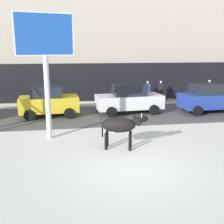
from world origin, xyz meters
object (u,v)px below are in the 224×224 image
object	(u,v)px
car_yellow_hatchback	(48,101)
car_white_sedan	(129,99)
cow_black	(120,125)
pedestrian_by_cars	(209,91)
pedestrian_near_billboard	(148,92)
billboard	(45,42)
pedestrian_far_left	(161,92)
car_blue_hatchback	(207,98)

from	to	relation	value
car_yellow_hatchback	car_white_sedan	distance (m)	5.05
cow_black	pedestrian_by_cars	size ratio (longest dim) A/B	1.12
pedestrian_near_billboard	pedestrian_by_cars	xyz separation A→B (m)	(4.87, 0.00, 0.00)
billboard	pedestrian_by_cars	world-z (taller)	billboard
pedestrian_near_billboard	cow_black	bearing A→B (deg)	-112.72
pedestrian_by_cars	billboard	bearing A→B (deg)	-148.41
car_white_sedan	pedestrian_by_cars	distance (m)	7.33
car_white_sedan	car_yellow_hatchback	bearing A→B (deg)	-178.03
car_white_sedan	pedestrian_near_billboard	distance (m)	3.27
car_yellow_hatchback	pedestrian_far_left	size ratio (longest dim) A/B	2.08
pedestrian_near_billboard	billboard	bearing A→B (deg)	-133.35
cow_black	billboard	distance (m)	4.83
car_blue_hatchback	pedestrian_far_left	distance (m)	3.80
billboard	car_white_sedan	distance (m)	7.41
car_white_sedan	car_blue_hatchback	xyz separation A→B (m)	(5.01, -0.62, 0.02)
car_yellow_hatchback	pedestrian_by_cars	bearing A→B (deg)	13.11
car_yellow_hatchback	pedestrian_near_billboard	bearing A→B (deg)	21.52
billboard	car_white_sedan	bearing A→B (deg)	43.65
billboard	car_blue_hatchback	xyz separation A→B (m)	(9.77, 3.92, -3.39)
car_yellow_hatchback	pedestrian_by_cars	distance (m)	12.22
billboard	pedestrian_near_billboard	xyz separation A→B (m)	(6.74, 7.14, -3.43)
cow_black	pedestrian_near_billboard	distance (m)	9.75
car_blue_hatchback	pedestrian_near_billboard	xyz separation A→B (m)	(-3.03, 3.22, -0.05)
billboard	car_blue_hatchback	size ratio (longest dim) A/B	1.54
cow_black	pedestrian_far_left	world-z (taller)	pedestrian_far_left
cow_black	pedestrian_far_left	distance (m)	10.18
pedestrian_near_billboard	pedestrian_by_cars	bearing A→B (deg)	0.00
billboard	car_yellow_hatchback	xyz separation A→B (m)	(-0.29, 4.37, -3.39)
billboard	pedestrian_by_cars	size ratio (longest dim) A/B	3.21
car_yellow_hatchback	car_white_sedan	size ratio (longest dim) A/B	0.84
pedestrian_far_left	car_white_sedan	bearing A→B (deg)	-138.98
cow_black	pedestrian_near_billboard	bearing A→B (deg)	67.28
pedestrian_by_cars	pedestrian_far_left	size ratio (longest dim) A/B	1.00
cow_black	car_blue_hatchback	bearing A→B (deg)	40.34
car_white_sedan	pedestrian_near_billboard	size ratio (longest dim) A/B	2.49
billboard	pedestrian_near_billboard	size ratio (longest dim) A/B	3.21
car_yellow_hatchback	pedestrian_near_billboard	world-z (taller)	car_yellow_hatchback
pedestrian_near_billboard	pedestrian_far_left	distance (m)	1.01
pedestrian_by_cars	car_yellow_hatchback	bearing A→B (deg)	-166.89
car_white_sedan	pedestrian_far_left	bearing A→B (deg)	41.02
pedestrian_near_billboard	pedestrian_by_cars	world-z (taller)	same
billboard	cow_black	bearing A→B (deg)	-31.86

